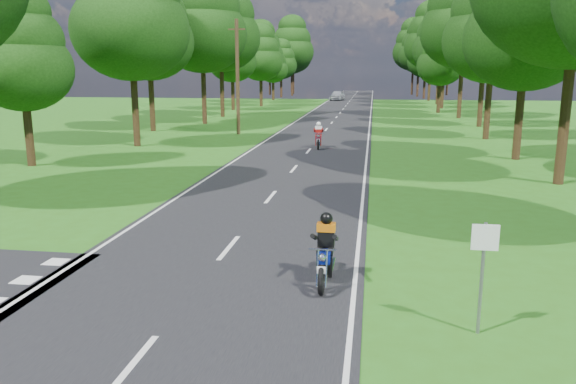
# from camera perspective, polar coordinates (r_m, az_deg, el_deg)

# --- Properties ---
(ground) EXTENTS (160.00, 160.00, 0.00)m
(ground) POSITION_cam_1_polar(r_m,az_deg,el_deg) (12.80, -8.30, -8.42)
(ground) COLOR #295D15
(ground) RESTS_ON ground
(main_road) EXTENTS (7.00, 140.00, 0.02)m
(main_road) POSITION_cam_1_polar(r_m,az_deg,el_deg) (61.71, 5.31, 8.01)
(main_road) COLOR black
(main_road) RESTS_ON ground
(road_markings) EXTENTS (7.40, 140.00, 0.01)m
(road_markings) POSITION_cam_1_polar(r_m,az_deg,el_deg) (59.85, 5.07, 7.90)
(road_markings) COLOR silver
(road_markings) RESTS_ON main_road
(treeline) EXTENTS (40.00, 115.35, 14.78)m
(treeline) POSITION_cam_1_polar(r_m,az_deg,el_deg) (71.64, 7.12, 15.15)
(treeline) COLOR black
(treeline) RESTS_ON ground
(telegraph_pole) EXTENTS (1.20, 0.26, 8.00)m
(telegraph_pole) POSITION_cam_1_polar(r_m,az_deg,el_deg) (40.59, -5.15, 11.59)
(telegraph_pole) COLOR #382616
(telegraph_pole) RESTS_ON ground
(road_sign) EXTENTS (0.45, 0.07, 2.00)m
(road_sign) POSITION_cam_1_polar(r_m,az_deg,el_deg) (10.12, 19.22, -6.56)
(road_sign) COLOR slate
(road_sign) RESTS_ON ground
(rider_near_blue) EXTENTS (0.61, 1.80, 1.50)m
(rider_near_blue) POSITION_cam_1_polar(r_m,az_deg,el_deg) (12.08, 3.79, -5.72)
(rider_near_blue) COLOR navy
(rider_near_blue) RESTS_ON main_road
(rider_far_red) EXTENTS (0.76, 1.88, 1.53)m
(rider_far_red) POSITION_cam_1_polar(r_m,az_deg,el_deg) (33.16, 3.11, 5.80)
(rider_far_red) COLOR maroon
(rider_far_red) RESTS_ON main_road
(distant_car) EXTENTS (2.41, 4.67, 1.52)m
(distant_car) POSITION_cam_1_polar(r_m,az_deg,el_deg) (88.03, 5.06, 9.77)
(distant_car) COLOR silver
(distant_car) RESTS_ON main_road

